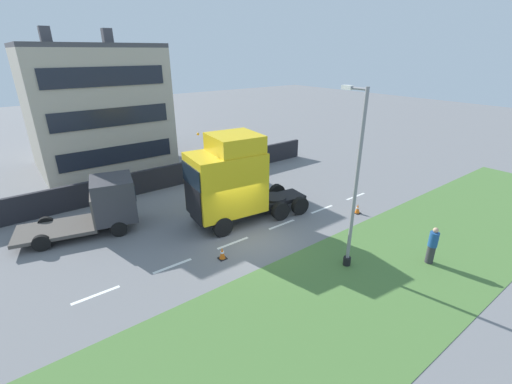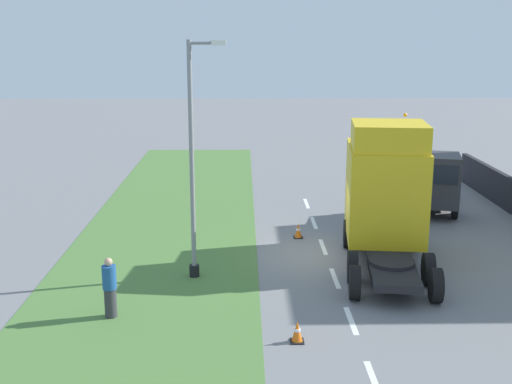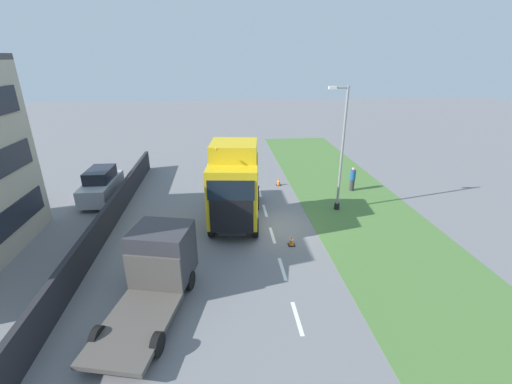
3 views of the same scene
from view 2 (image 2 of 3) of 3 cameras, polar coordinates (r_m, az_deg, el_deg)
ground_plane at (r=23.41m, az=6.24°, el=-5.57°), size 120.00×120.00×0.00m
grass_verge at (r=23.41m, az=-8.55°, el=-5.62°), size 7.00×44.00×0.01m
lane_markings at (r=22.76m, az=6.47°, el=-6.15°), size 0.16×17.80×0.00m
lorry_cab at (r=22.75m, az=11.45°, el=0.08°), size 3.38×7.01×5.01m
flatbed_truck at (r=29.10m, az=15.28°, el=0.85°), size 3.51×6.11×2.78m
lamp_post at (r=20.34m, az=-5.51°, el=1.78°), size 1.28×0.33×7.59m
pedestrian at (r=18.49m, az=-12.87°, el=-8.34°), size 0.39×0.39×1.76m
traffic_cone_lead at (r=16.94m, az=3.68°, el=-12.28°), size 0.36×0.36×0.58m
traffic_cone_trailing at (r=25.16m, az=3.77°, el=-3.46°), size 0.36×0.36×0.58m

